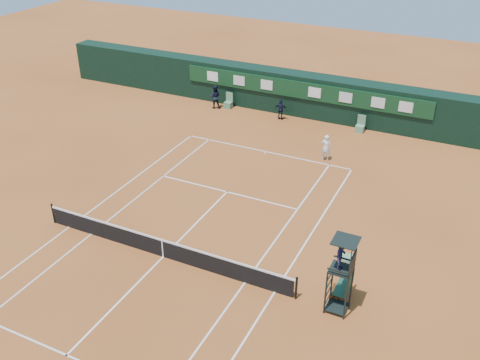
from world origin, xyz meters
name	(u,v)px	position (x,y,z in m)	size (l,w,h in m)	color
ground	(163,257)	(0.00, 0.00, 0.00)	(90.00, 90.00, 0.00)	#A85927
court_lines	(163,257)	(0.00, 0.00, 0.01)	(11.05, 23.85, 0.01)	silver
tennis_net	(163,248)	(0.00, 0.00, 0.51)	(12.90, 0.10, 1.10)	black
back_wall	(305,95)	(0.00, 18.74, 1.51)	(40.00, 1.65, 3.00)	black
linesman_chair_left	(228,104)	(-5.50, 17.48, 0.32)	(0.55, 0.50, 1.15)	#568361
linesman_chair_right	(360,127)	(4.50, 17.48, 0.32)	(0.55, 0.50, 1.15)	#5F916E
umpire_chair	(342,261)	(8.09, 0.10, 2.46)	(0.96, 0.95, 3.42)	black
player_bench	(346,285)	(8.17, 0.99, 0.60)	(0.55, 1.20, 1.10)	#1A422E
tennis_bag	(335,293)	(7.82, 0.87, 0.15)	(0.36, 0.82, 0.31)	black
cooler	(346,263)	(7.69, 2.77, 0.33)	(0.57, 0.57, 0.65)	silver
tennis_ball	(298,209)	(4.14, 6.36, 0.03)	(0.06, 0.06, 0.06)	#C5D932
player	(326,148)	(3.66, 12.42, 0.83)	(0.61, 0.40, 1.67)	white
ball_kid_left	(215,97)	(-6.38, 17.04, 0.88)	(0.85, 0.67, 1.76)	black
ball_kid_right	(281,109)	(-1.14, 17.10, 0.76)	(0.89, 0.37, 1.51)	black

